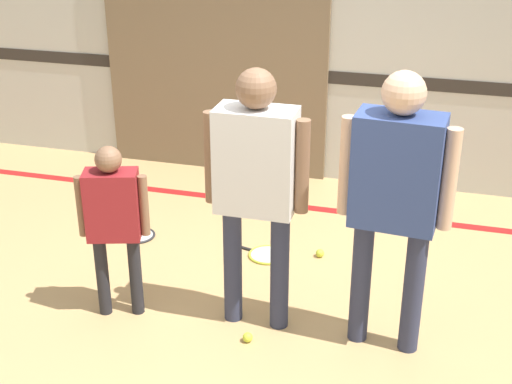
% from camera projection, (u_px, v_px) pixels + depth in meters
% --- Properties ---
extents(ground_plane, '(16.00, 16.00, 0.00)m').
position_uv_depth(ground_plane, '(265.00, 313.00, 4.93)').
color(ground_plane, tan).
extents(wall_back, '(16.00, 0.07, 3.20)m').
position_uv_depth(wall_back, '(336.00, 15.00, 6.43)').
color(wall_back, beige).
rests_on(wall_back, ground_plane).
extents(wall_panel, '(2.21, 0.05, 2.25)m').
position_uv_depth(wall_panel, '(215.00, 59.00, 6.85)').
color(wall_panel, '#756047').
rests_on(wall_panel, ground_plane).
extents(floor_stripe, '(14.40, 0.10, 0.01)m').
position_uv_depth(floor_stripe, '(313.00, 208.00, 6.43)').
color(floor_stripe, red).
rests_on(floor_stripe, ground_plane).
extents(person_instructor, '(0.67, 0.27, 1.75)m').
position_uv_depth(person_instructor, '(256.00, 174.00, 4.39)').
color(person_instructor, '#2D334C').
rests_on(person_instructor, ground_plane).
extents(person_student_left, '(0.45, 0.28, 1.23)m').
position_uv_depth(person_student_left, '(113.00, 214.00, 4.63)').
color(person_student_left, '#232328').
rests_on(person_student_left, ground_plane).
extents(person_student_right, '(0.68, 0.32, 1.80)m').
position_uv_depth(person_student_right, '(396.00, 186.00, 4.16)').
color(person_student_right, '#2D334C').
rests_on(person_student_right, ground_plane).
extents(racket_spare_on_floor, '(0.57, 0.37, 0.03)m').
position_uv_depth(racket_spare_on_floor, '(265.00, 254.00, 5.66)').
color(racket_spare_on_floor, '#C6D838').
rests_on(racket_spare_on_floor, ground_plane).
extents(racket_second_spare, '(0.50, 0.42, 0.03)m').
position_uv_depth(racket_second_spare, '(136.00, 236.00, 5.94)').
color(racket_second_spare, '#28282D').
rests_on(racket_second_spare, ground_plane).
extents(tennis_ball_near_instructor, '(0.07, 0.07, 0.07)m').
position_uv_depth(tennis_ball_near_instructor, '(248.00, 337.00, 4.62)').
color(tennis_ball_near_instructor, '#CCE038').
rests_on(tennis_ball_near_instructor, ground_plane).
extents(tennis_ball_by_spare_racket, '(0.07, 0.07, 0.07)m').
position_uv_depth(tennis_ball_by_spare_racket, '(232.00, 258.00, 5.56)').
color(tennis_ball_by_spare_racket, '#CCE038').
rests_on(tennis_ball_by_spare_racket, ground_plane).
extents(tennis_ball_stray_left, '(0.07, 0.07, 0.07)m').
position_uv_depth(tennis_ball_stray_left, '(320.00, 253.00, 5.62)').
color(tennis_ball_stray_left, '#CCE038').
rests_on(tennis_ball_stray_left, ground_plane).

